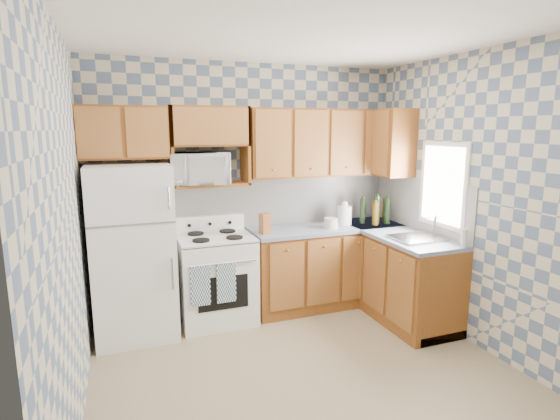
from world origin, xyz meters
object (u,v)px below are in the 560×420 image
object	(u,v)px
electric_kettle	(344,215)
refrigerator	(133,252)
stove_body	(216,280)
microwave	(201,168)

from	to	relation	value
electric_kettle	refrigerator	bearing A→B (deg)	-178.64
refrigerator	electric_kettle	size ratio (longest dim) A/B	7.95
stove_body	electric_kettle	size ratio (longest dim) A/B	4.26
microwave	electric_kettle	bearing A→B (deg)	6.50
electric_kettle	microwave	bearing A→B (deg)	176.99
stove_body	refrigerator	bearing A→B (deg)	-178.22
microwave	electric_kettle	world-z (taller)	microwave
refrigerator	stove_body	distance (m)	0.89
stove_body	microwave	xyz separation A→B (m)	(-0.10, 0.11, 1.16)
stove_body	electric_kettle	world-z (taller)	electric_kettle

